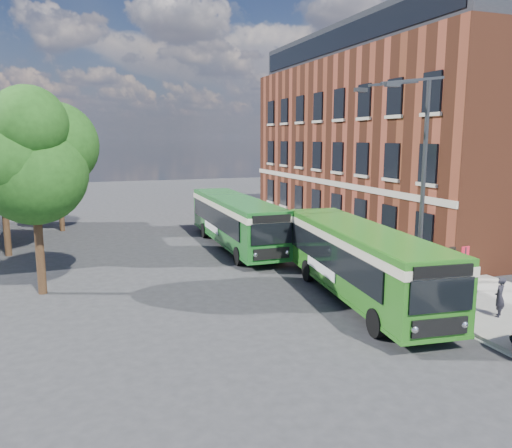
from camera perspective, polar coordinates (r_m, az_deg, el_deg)
name	(u,v)px	position (r m, az deg, el deg)	size (l,w,h in m)	color
ground	(288,293)	(21.83, 3.62, -7.90)	(120.00, 120.00, 0.00)	#27272A
pavement	(339,244)	(31.78, 9.49, -2.21)	(6.00, 48.00, 0.15)	gray
kerb_line	(295,248)	(30.44, 4.46, -2.78)	(0.12, 48.00, 0.01)	beige
brick_office	(400,133)	(38.24, 16.12, 9.96)	(12.10, 26.00, 14.20)	brown
street_lamp	(416,183)	(21.62, 17.81, 4.46)	(2.96, 2.38, 9.00)	#323436
bus_stop_sign	(464,272)	(21.00, 22.66, -5.09)	(0.35, 0.08, 2.52)	#323436
bus_front	(359,256)	(21.04, 11.71, -3.58)	(3.82, 11.83, 3.02)	#256519
bus_rear	(236,217)	(30.45, -2.35, 0.76)	(2.79, 12.60, 3.02)	#1A5F20
pedestrian_a	(500,297)	(20.49, 26.07, -7.50)	(0.54, 0.35, 1.48)	black
pedestrian_b	(451,264)	(24.36, 21.36, -4.30)	(0.80, 0.62, 1.65)	black
tree_left	(34,156)	(22.62, -24.01, 7.10)	(5.14, 4.89, 8.69)	#331E12
tree_mid	(1,148)	(31.01, -27.14, 7.72)	(5.30, 5.04, 8.94)	#331E12
tree_right	(58,155)	(37.97, -21.64, 7.30)	(4.72, 4.49, 7.97)	#331E12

